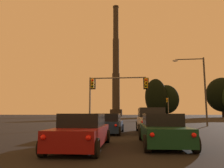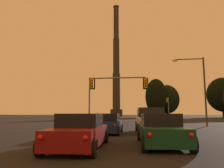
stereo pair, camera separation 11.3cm
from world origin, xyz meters
The scene contains 11 objects.
sedan_center_lane_second centered at (-0.05, 10.13, 0.67)m, with size 2.19×4.78×1.43m.
sedan_left_lane_second centered at (-3.49, 8.85, 0.67)m, with size 2.16×4.77×1.43m.
hatchback_left_lane_front centered at (-3.25, 15.60, 0.66)m, with size 1.91×4.11×1.44m.
suv_center_lane_front centered at (-0.20, 16.67, 0.90)m, with size 2.32×4.98×1.86m.
traffic_light_overhead_left centered at (-4.13, 22.99, 4.15)m, with size 6.56×0.50×5.37m.
traffic_light_far_right centered at (6.39, 57.32, 3.65)m, with size 0.78×0.50×5.56m.
street_lamp centered at (6.06, 26.29, 5.05)m, with size 3.71×0.36×8.08m.
smokestack centered at (-12.84, 114.48, 23.93)m, with size 6.45×6.45×61.18m.
treeline_right_mid centered at (10.88, 95.18, 7.57)m, with size 10.52×9.47×13.70m.
treeline_center_left centered at (34.05, 96.11, 9.36)m, with size 13.13×11.81×16.59m.
treeline_left_mid centered at (6.08, 91.07, 8.30)m, with size 8.87×7.99×15.80m.
Camera 2 is at (-1.01, -0.23, 1.42)m, focal length 35.00 mm.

